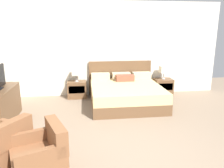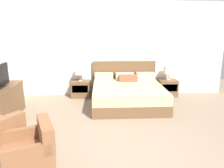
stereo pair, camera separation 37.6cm
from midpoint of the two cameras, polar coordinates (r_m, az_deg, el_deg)
The scene contains 10 objects.
ground_plane at distance 3.65m, azimuth 2.94°, elevation -19.58°, with size 11.30×11.30×0.00m, color #84705B.
wall_back at distance 6.84m, azimuth -2.50°, elevation 9.05°, with size 7.04×0.06×2.86m, color silver.
bed at distance 6.09m, azimuth 1.74°, elevation -2.42°, with size 1.97×2.03×1.07m.
nightstand_left at distance 6.74m, azimuth -10.71°, elevation -1.45°, with size 0.56×0.42×0.50m.
nightstand_right at distance 7.09m, azimuth 11.72°, elevation -0.72°, with size 0.56×0.42×0.50m.
table_lamp_left at distance 6.61m, azimuth -10.92°, elevation 3.20°, with size 0.26×0.26×0.42m.
table_lamp_right at distance 6.98m, azimuth 11.94°, elevation 3.70°, with size 0.26×0.26×0.42m.
dresser at distance 5.55m, azimuth -28.92°, elevation -4.83°, with size 0.52×1.38×0.76m.
armchair_by_window at distance 3.88m, azimuth -29.29°, elevation -14.44°, with size 0.95×0.94×0.76m.
armchair_companion at distance 3.41m, azimuth -21.22°, elevation -17.62°, with size 0.89×0.88×0.76m.
Camera 1 is at (-0.74, -2.98, 2.02)m, focal length 35.00 mm.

